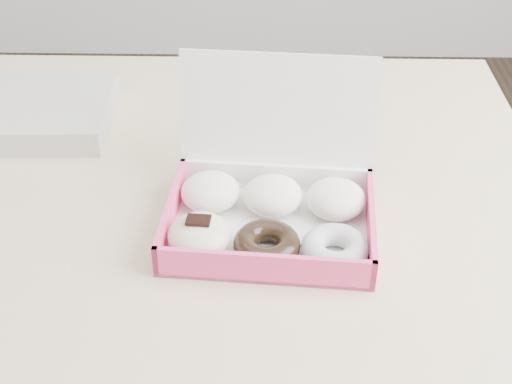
{
  "coord_description": "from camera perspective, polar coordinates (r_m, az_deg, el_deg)",
  "views": [
    {
      "loc": [
        0.18,
        -0.88,
        1.36
      ],
      "look_at": [
        0.17,
        -0.14,
        0.82
      ],
      "focal_mm": 50.0,
      "sensor_mm": 36.0,
      "label": 1
    }
  ],
  "objects": [
    {
      "name": "donut_box",
      "position": [
        0.95,
        1.03,
        -1.2
      ],
      "size": [
        0.29,
        0.26,
        0.2
      ],
      "rotation": [
        0.0,
        0.0,
        -0.07
      ],
      "color": "white",
      "rests_on": "table"
    },
    {
      "name": "table",
      "position": [
        1.13,
        -8.28,
        -1.7
      ],
      "size": [
        1.2,
        0.8,
        0.75
      ],
      "color": "#D0B489",
      "rests_on": "ground"
    },
    {
      "name": "newspapers",
      "position": [
        1.24,
        -17.6,
        6.11
      ],
      "size": [
        0.27,
        0.22,
        0.04
      ],
      "primitive_type": "cube",
      "rotation": [
        0.0,
        0.0,
        0.03
      ],
      "color": "silver",
      "rests_on": "table"
    }
  ]
}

